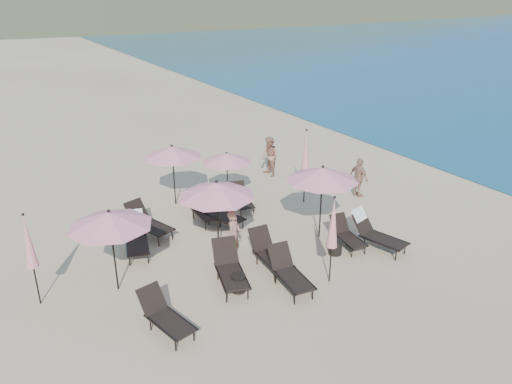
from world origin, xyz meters
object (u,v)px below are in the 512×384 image
umbrella_open_1 (217,189)px  side_table_0 (238,283)px  lounger_6 (136,235)px  umbrella_open_2 (322,174)px  umbrella_open_0 (110,219)px  umbrella_closed_1 (306,152)px  lounger_1 (230,268)px  beachgoer_b (270,157)px  beachgoer_a (234,235)px  lounger_7 (148,222)px  lounger_10 (242,198)px  umbrella_closed_2 (28,242)px  side_table_1 (335,247)px  umbrella_closed_0 (333,223)px  umbrella_open_4 (227,158)px  lounger_5 (375,231)px  lounger_9 (203,208)px  lounger_2 (269,252)px  lounger_4 (347,234)px  lounger_3 (289,272)px  umbrella_open_3 (172,152)px  beachgoer_c (359,178)px  lounger_8 (217,209)px  lounger_0 (165,315)px

umbrella_open_1 → side_table_0: bearing=-101.4°
lounger_6 → umbrella_open_2: umbrella_open_2 is taller
umbrella_open_0 → umbrella_closed_1: bearing=15.3°
lounger_1 → umbrella_open_1: size_ratio=0.78×
beachgoer_b → beachgoer_a: bearing=-39.3°
side_table_0 → lounger_7: bearing=102.3°
lounger_10 → umbrella_closed_1: bearing=-4.3°
umbrella_closed_2 → side_table_1: bearing=-13.3°
umbrella_closed_0 → umbrella_closed_2: bearing=156.7°
umbrella_open_4 → umbrella_closed_1: 2.91m
umbrella_open_4 → beachgoer_a: 4.36m
lounger_5 → umbrella_open_4: (-2.31, 5.47, 1.24)m
umbrella_open_0 → lounger_9: bearing=35.0°
lounger_2 → lounger_10: size_ratio=1.12×
lounger_2 → lounger_4: (2.77, -0.20, -0.06)m
lounger_1 → umbrella_closed_1: size_ratio=0.68×
lounger_3 → side_table_0: lounger_3 is taller
lounger_7 → umbrella_open_3: bearing=28.6°
lounger_4 → side_table_1: size_ratio=3.56×
lounger_4 → umbrella_closed_0: (-1.76, -1.35, 1.41)m
lounger_6 → beachgoer_c: size_ratio=1.19×
umbrella_open_0 → side_table_0: (2.78, -1.78, -1.87)m
lounger_9 → lounger_4: bearing=-50.4°
lounger_4 → umbrella_open_3: 6.93m
lounger_8 → lounger_2: bearing=-106.1°
umbrella_open_2 → lounger_4: bearing=-69.1°
umbrella_open_1 → umbrella_open_3: size_ratio=1.06×
lounger_10 → side_table_1: size_ratio=3.59×
beachgoer_b → umbrella_closed_1: bearing=-5.7°
umbrella_open_2 → side_table_1: umbrella_open_2 is taller
lounger_2 → umbrella_open_0: (-4.17, 1.13, 1.65)m
lounger_4 → beachgoer_b: beachgoer_b is taller
lounger_8 → umbrella_closed_0: size_ratio=0.75×
umbrella_open_1 → lounger_10: bearing=49.1°
lounger_7 → lounger_8: bearing=-28.7°
side_table_1 → lounger_4: bearing=19.7°
lounger_9 → umbrella_closed_0: umbrella_closed_0 is taller
lounger_1 → lounger_10: size_ratio=1.24×
lounger_4 → side_table_1: lounger_4 is taller
lounger_6 → beachgoer_c: 8.80m
umbrella_open_0 → beachgoer_b: (8.21, 5.21, -1.26)m
beachgoer_b → side_table_0: bearing=-36.2°
umbrella_open_0 → umbrella_open_3: umbrella_open_0 is taller
lounger_2 → side_table_0: lounger_2 is taller
lounger_0 → umbrella_closed_2: 3.88m
lounger_0 → lounger_8: bearing=37.7°
lounger_2 → umbrella_closed_1: (3.64, 3.27, 1.53)m
umbrella_open_3 → beachgoer_b: (4.67, 0.75, -1.22)m
lounger_7 → lounger_10: 3.69m
umbrella_open_4 → lounger_3: bearing=-101.9°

